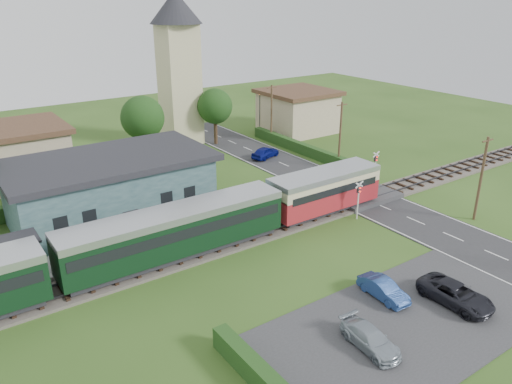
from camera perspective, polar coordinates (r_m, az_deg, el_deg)
ground at (r=38.22m, az=4.24°, el=-5.16°), size 120.00×120.00×0.00m
railway_track at (r=39.57m, az=2.42°, el=-3.95°), size 76.00×3.20×0.49m
road at (r=44.66m, az=14.29°, el=-1.65°), size 6.00×70.00×0.05m
car_park at (r=30.18m, az=16.77°, el=-14.17°), size 17.00×9.00×0.08m
crossing_deck at (r=45.79m, az=12.46°, el=-0.61°), size 6.20×3.40×0.45m
platform at (r=37.67m, az=-12.90°, el=-5.74°), size 30.00×3.00×0.45m
equipment_hut at (r=35.29m, az=-25.20°, el=-6.61°), size 2.30×2.30×2.55m
station_building at (r=41.69m, az=-16.26°, el=0.40°), size 16.00×9.00×5.30m
train at (r=33.52m, az=-14.05°, el=-5.72°), size 43.20×2.90×3.40m
church_tower at (r=60.88m, az=-8.89°, el=14.92°), size 6.00×6.00×17.60m
house_west at (r=53.69m, az=-26.36°, el=3.85°), size 10.80×8.80×5.50m
house_east at (r=66.90m, az=4.78°, el=9.25°), size 8.80×8.80×5.50m
hedge_roadside at (r=57.92m, az=5.29°, el=4.99°), size 0.80×18.00×1.20m
hedge_station at (r=46.46m, az=-17.87°, el=-0.28°), size 22.00×0.80×1.30m
tree_b at (r=54.46m, az=-12.84°, el=8.26°), size 4.60×4.60×7.34m
tree_c at (r=60.58m, az=-4.72°, el=9.72°), size 4.20×4.20×6.78m
utility_pole_b at (r=43.45m, az=24.33°, el=1.48°), size 1.40×0.22×7.00m
utility_pole_c at (r=52.83m, az=9.59°, el=6.53°), size 1.40×0.22×7.00m
utility_pole_d at (r=61.69m, az=1.77°, el=9.03°), size 1.40×0.22×7.00m
crossing_signal_near at (r=41.10m, az=11.65°, el=-0.30°), size 0.84×0.28×3.28m
crossing_signal_far at (r=49.16m, az=13.50°, el=3.25°), size 0.84×0.28×3.28m
streetlamp_east at (r=66.80m, az=0.44°, el=9.52°), size 0.30×0.30×5.15m
car_on_road at (r=55.94m, az=1.08°, el=4.56°), size 4.01×2.58×1.27m
car_park_blue at (r=31.66m, az=14.35°, el=-10.70°), size 1.39×3.53×1.15m
car_park_silver at (r=27.62m, az=12.92°, el=-16.02°), size 1.78×3.82×1.08m
car_park_dark at (r=32.38m, az=21.86°, el=-10.78°), size 2.14×4.57×1.26m
pedestrian_near at (r=40.17m, az=-3.06°, el=-1.74°), size 0.68×0.53×1.63m
pedestrian_far at (r=35.63m, az=-18.93°, el=-6.03°), size 0.99×1.10×1.84m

